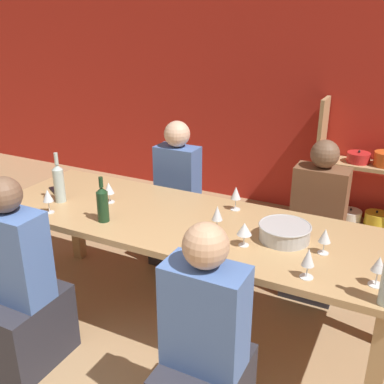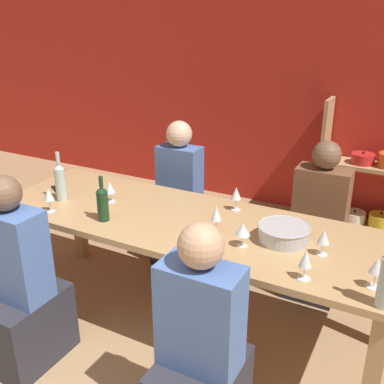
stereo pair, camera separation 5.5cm
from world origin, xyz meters
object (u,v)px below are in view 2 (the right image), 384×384
object	(u,v)px
wine_glass_red_c	(110,188)
wine_glass_white_b	(216,214)
wine_glass_red_h	(11,186)
wine_glass_red_g	(214,242)
wine_bottle_amber	(60,181)
person_near_a	(20,297)
person_near_b	(200,363)
wine_glass_empty_a	(49,195)
mixing_bowl	(284,232)
person_far_b	(317,238)
person_far_a	(180,209)
wine_glass_red_b	(324,238)
wine_glass_red_e	(306,260)
cell_phone	(58,189)
dining_table	(185,231)
wine_glass_red_f	(236,194)
wine_bottle_dark	(103,203)
wine_glass_white_a	(243,230)
wine_glass_red_d	(200,234)
wine_glass_red_a	(377,267)

from	to	relation	value
wine_glass_red_c	wine_glass_white_b	distance (m)	0.85
wine_glass_red_h	wine_glass_red_g	bearing A→B (deg)	-2.76
wine_bottle_amber	person_near_a	distance (m)	0.82
wine_glass_red_c	wine_glass_red_h	xyz separation A→B (m)	(-0.59, -0.31, 0.02)
wine_bottle_amber	wine_glass_red_c	distance (m)	0.34
wine_glass_red_c	person_near_b	xyz separation A→B (m)	(1.08, -0.75, -0.43)
wine_glass_red_c	wine_glass_empty_a	world-z (taller)	wine_glass_empty_a
mixing_bowl	person_far_b	size ratio (longest dim) A/B	0.26
wine_glass_empty_a	person_far_a	bearing A→B (deg)	69.48
wine_glass_red_b	wine_glass_red_e	world-z (taller)	wine_glass_red_e
wine_glass_red_g	wine_glass_red_h	world-z (taller)	wine_glass_red_h
wine_glass_red_c	cell_phone	world-z (taller)	wine_glass_red_c
wine_glass_white_b	wine_glass_red_h	xyz separation A→B (m)	(-1.44, -0.21, -0.01)
dining_table	wine_glass_red_f	xyz separation A→B (m)	(0.22, 0.29, 0.19)
person_far_b	wine_glass_red_e	bearing A→B (deg)	98.68
wine_bottle_dark	person_far_b	world-z (taller)	person_far_b
wine_glass_red_e	wine_glass_red_h	bearing A→B (deg)	179.44
wine_bottle_dark	wine_glass_white_a	xyz separation A→B (m)	(0.89, 0.10, -0.02)
wine_bottle_amber	wine_glass_red_b	bearing A→B (deg)	2.84
wine_glass_red_g	wine_glass_red_h	size ratio (longest dim) A/B	0.95
wine_glass_red_d	wine_bottle_amber	bearing A→B (deg)	169.42
wine_glass_red_a	wine_glass_red_f	size ratio (longest dim) A/B	0.97
dining_table	wine_bottle_dark	bearing A→B (deg)	-150.86
wine_glass_red_a	person_near_b	world-z (taller)	person_near_b
wine_glass_red_c	wine_glass_red_b	bearing A→B (deg)	-2.08
dining_table	cell_phone	size ratio (longest dim) A/B	15.74
wine_bottle_dark	wine_glass_red_d	world-z (taller)	wine_bottle_dark
wine_glass_white_a	person_near_a	size ratio (longest dim) A/B	0.12
cell_phone	person_near_b	xyz separation A→B (m)	(1.55, -0.75, -0.34)
person_far_a	person_near_b	world-z (taller)	person_far_a
person_far_a	dining_table	bearing A→B (deg)	121.72
wine_bottle_amber	wine_glass_empty_a	bearing A→B (deg)	-69.97
wine_bottle_dark	wine_glass_red_a	bearing A→B (deg)	0.35
wine_glass_red_f	person_far_a	distance (m)	0.90
wine_bottle_dark	person_near_a	world-z (taller)	person_near_a
wine_glass_red_e	wine_glass_red_f	bearing A→B (deg)	135.47
wine_glass_red_c	cell_phone	xyz separation A→B (m)	(-0.48, -0.00, -0.09)
person_near_b	person_far_b	world-z (taller)	person_far_b
wine_glass_red_f	cell_phone	distance (m)	1.32
wine_glass_red_d	person_near_b	bearing A→B (deg)	-62.58
wine_glass_red_c	wine_glass_white_b	xyz separation A→B (m)	(0.84, -0.10, 0.03)
wine_bottle_amber	person_far_a	world-z (taller)	person_far_a
wine_glass_empty_a	wine_glass_red_h	size ratio (longest dim) A/B	0.96
wine_glass_red_e	person_near_a	xyz separation A→B (m)	(-1.51, -0.44, -0.43)
wine_glass_red_e	wine_bottle_amber	bearing A→B (deg)	173.72
wine_glass_white_a	wine_glass_red_e	size ratio (longest dim) A/B	0.87
wine_bottle_amber	wine_glass_red_a	bearing A→B (deg)	-3.06
person_near_b	person_far_b	distance (m)	1.53
mixing_bowl	wine_glass_red_c	distance (m)	1.22
wine_glass_red_g	cell_phone	bearing A→B (deg)	165.06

